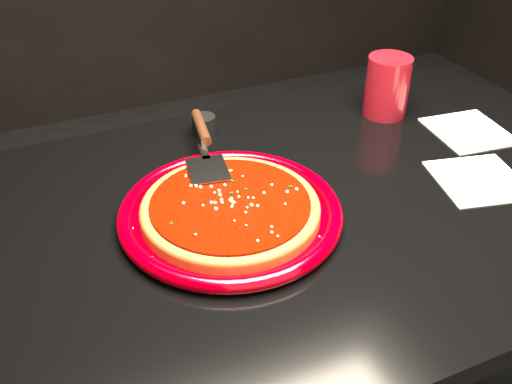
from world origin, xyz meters
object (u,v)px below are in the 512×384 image
plate (230,213)px  pizza_server (205,145)px  ramekin (204,124)px  cup (387,86)px  table (307,339)px

plate → pizza_server: 0.18m
pizza_server → ramekin: 0.14m
plate → cup: cup is taller
table → pizza_server: size_ratio=4.01×
table → plate: plate is taller
table → cup: (0.29, 0.23, 0.44)m
ramekin → table: bearing=-71.2°
ramekin → plate: bearing=-101.3°
pizza_server → ramekin: (0.04, 0.13, -0.03)m
table → cup: bearing=37.8°
ramekin → pizza_server: bearing=-108.0°
plate → ramekin: bearing=78.7°
cup → table: bearing=-142.2°
table → plate: 0.42m
plate → ramekin: 0.31m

